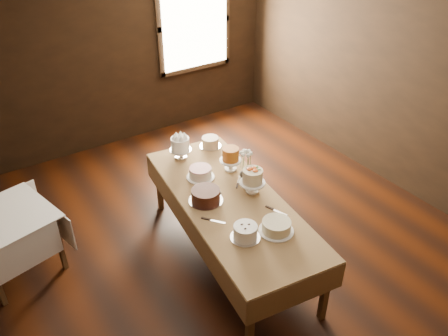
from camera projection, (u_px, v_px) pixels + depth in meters
floor at (234, 248)px, 5.03m from camera, size 5.00×6.00×0.01m
wall_back at (113, 51)px, 6.37m from camera, size 5.00×0.02×2.80m
wall_right at (407, 81)px, 5.44m from camera, size 0.02×6.00×2.80m
window at (195, 24)px, 6.83m from camera, size 1.10×0.05×1.30m
display_table at (230, 204)px, 4.57m from camera, size 1.25×2.52×0.75m
side_table at (6, 223)px, 4.43m from camera, size 1.01×1.01×0.70m
cake_meringue at (180, 149)px, 5.14m from camera, size 0.29×0.29×0.27m
cake_speckled at (210, 142)px, 5.39m from camera, size 0.27×0.27×0.12m
cake_lattice at (200, 173)px, 4.84m from camera, size 0.30×0.30×0.11m
cake_caramel at (231, 160)px, 4.93m from camera, size 0.24×0.24×0.28m
cake_chocolate at (206, 196)px, 4.48m from camera, size 0.34×0.34×0.13m
cake_flowers at (252, 182)px, 4.59m from camera, size 0.29×0.29×0.27m
cake_swirl at (245, 232)px, 4.02m from camera, size 0.27×0.27×0.14m
cake_cream at (276, 227)px, 4.10m from camera, size 0.35×0.35×0.11m
cake_server_b at (280, 213)px, 4.35m from camera, size 0.10×0.23×0.01m
cake_server_c at (213, 186)px, 4.73m from camera, size 0.04×0.24×0.01m
cake_server_d at (239, 179)px, 4.83m from camera, size 0.19×0.19×0.01m
cake_server_e at (218, 222)px, 4.24m from camera, size 0.17×0.21×0.01m
flower_vase at (245, 173)px, 4.82m from camera, size 0.15×0.15×0.13m
flower_bouquet at (246, 158)px, 4.72m from camera, size 0.14×0.14×0.20m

